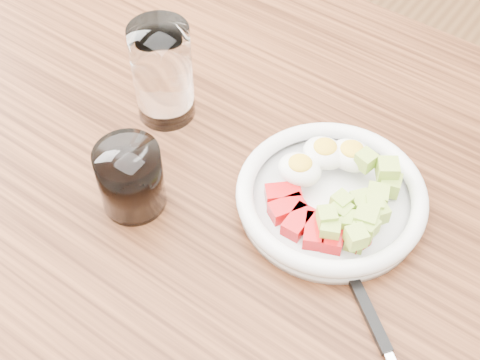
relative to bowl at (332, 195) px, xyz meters
name	(u,v)px	position (x,y,z in m)	size (l,w,h in m)	color
dining_table	(242,250)	(-0.09, -0.06, -0.12)	(1.50, 0.90, 0.77)	brown
bowl	(332,195)	(0.00, 0.00, 0.00)	(0.23, 0.23, 0.06)	white
fork	(380,336)	(0.13, -0.12, -0.02)	(0.16, 0.13, 0.01)	black
water_glass	(163,73)	(-0.26, 0.01, 0.05)	(0.08, 0.08, 0.14)	white
coffee_glass	(131,179)	(-0.20, -0.13, 0.02)	(0.08, 0.08, 0.09)	white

